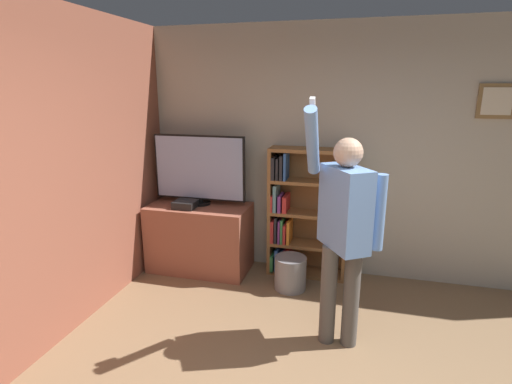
{
  "coord_description": "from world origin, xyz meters",
  "views": [
    {
      "loc": [
        0.17,
        -1.64,
        2.06
      ],
      "look_at": [
        -0.73,
        1.76,
        1.12
      ],
      "focal_mm": 28.0,
      "sensor_mm": 36.0,
      "label": 1
    }
  ],
  "objects_px": {
    "person": "(344,224)",
    "television": "(199,169)",
    "bookshelf": "(300,215)",
    "waste_bin": "(290,273)",
    "game_console": "(186,204)"
  },
  "relations": [
    {
      "from": "person",
      "to": "television",
      "type": "bearing_deg",
      "value": -156.67
    },
    {
      "from": "person",
      "to": "bookshelf",
      "type": "bearing_deg",
      "value": 169.67
    },
    {
      "from": "bookshelf",
      "to": "waste_bin",
      "type": "relative_size",
      "value": 4.11
    },
    {
      "from": "television",
      "to": "bookshelf",
      "type": "height_order",
      "value": "television"
    },
    {
      "from": "waste_bin",
      "to": "person",
      "type": "bearing_deg",
      "value": -56.33
    },
    {
      "from": "television",
      "to": "game_console",
      "type": "bearing_deg",
      "value": -122.48
    },
    {
      "from": "television",
      "to": "game_console",
      "type": "xyz_separation_m",
      "value": [
        -0.11,
        -0.17,
        -0.36
      ]
    },
    {
      "from": "game_console",
      "to": "waste_bin",
      "type": "xyz_separation_m",
      "value": [
        1.2,
        -0.1,
        -0.63
      ]
    },
    {
      "from": "waste_bin",
      "to": "bookshelf",
      "type": "bearing_deg",
      "value": 85.65
    },
    {
      "from": "bookshelf",
      "to": "person",
      "type": "relative_size",
      "value": 0.72
    },
    {
      "from": "bookshelf",
      "to": "waste_bin",
      "type": "distance_m",
      "value": 0.64
    },
    {
      "from": "bookshelf",
      "to": "person",
      "type": "bearing_deg",
      "value": -67.03
    },
    {
      "from": "game_console",
      "to": "waste_bin",
      "type": "relative_size",
      "value": 0.68
    },
    {
      "from": "television",
      "to": "person",
      "type": "distance_m",
      "value": 1.95
    },
    {
      "from": "bookshelf",
      "to": "waste_bin",
      "type": "height_order",
      "value": "bookshelf"
    }
  ]
}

